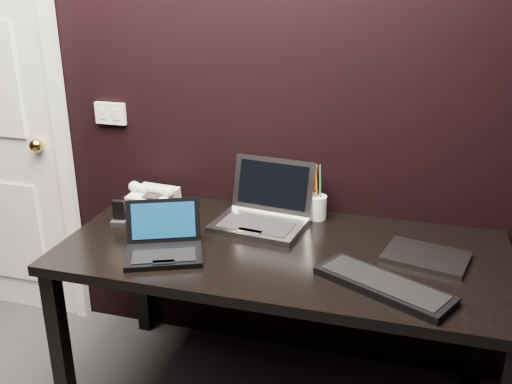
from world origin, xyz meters
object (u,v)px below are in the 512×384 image
(silver_laptop, at_px, (263,214))
(ext_keyboard, at_px, (384,285))
(closed_laptop, at_px, (426,257))
(desk_phone, at_px, (153,197))
(pen_cup, at_px, (317,206))
(netbook, at_px, (164,245))
(desk, at_px, (282,265))
(mobile_phone, at_px, (119,216))

(silver_laptop, height_order, ext_keyboard, silver_laptop)
(closed_laptop, bearing_deg, ext_keyboard, -117.66)
(silver_laptop, relative_size, desk_phone, 1.68)
(pen_cup, bearing_deg, ext_keyboard, -58.40)
(silver_laptop, xyz_separation_m, desk_phone, (-0.53, 0.07, -0.01))
(netbook, relative_size, pen_cup, 1.48)
(ext_keyboard, bearing_deg, desk, 152.50)
(netbook, bearing_deg, ext_keyboard, -2.32)
(silver_laptop, bearing_deg, pen_cup, 31.19)
(ext_keyboard, relative_size, desk_phone, 2.06)
(silver_laptop, bearing_deg, desk, -55.57)
(desk, distance_m, silver_laptop, 0.26)
(netbook, distance_m, silver_laptop, 0.46)
(silver_laptop, xyz_separation_m, pen_cup, (0.21, 0.12, 0.01))
(pen_cup, bearing_deg, silver_laptop, -148.81)
(netbook, xyz_separation_m, mobile_phone, (-0.29, 0.20, 0.00))
(silver_laptop, distance_m, desk_phone, 0.54)
(ext_keyboard, distance_m, mobile_phone, 1.13)
(desk_phone, bearing_deg, ext_keyboard, -23.60)
(desk_phone, xyz_separation_m, mobile_phone, (-0.04, -0.23, -0.00))
(netbook, bearing_deg, silver_laptop, 52.25)
(ext_keyboard, bearing_deg, desk_phone, 156.40)
(closed_laptop, relative_size, mobile_phone, 3.18)
(silver_laptop, height_order, mobile_phone, silver_laptop)
(desk, xyz_separation_m, silver_laptop, (-0.13, 0.19, 0.13))
(desk, distance_m, desk_phone, 0.72)
(desk, height_order, netbook, netbook)
(desk, height_order, mobile_phone, mobile_phone)
(closed_laptop, bearing_deg, netbook, -166.68)
(desk_phone, xyz_separation_m, pen_cup, (0.74, 0.06, 0.01))
(ext_keyboard, bearing_deg, closed_laptop, 62.34)
(mobile_phone, bearing_deg, desk_phone, 79.51)
(closed_laptop, bearing_deg, desk_phone, 170.19)
(netbook, height_order, mobile_phone, netbook)
(ext_keyboard, relative_size, mobile_phone, 4.64)
(mobile_phone, height_order, pen_cup, pen_cup)
(mobile_phone, distance_m, pen_cup, 0.84)
(desk_phone, distance_m, mobile_phone, 0.24)
(desk, xyz_separation_m, closed_laptop, (0.53, 0.05, 0.09))
(desk, height_order, silver_laptop, silver_laptop)
(desk, xyz_separation_m, netbook, (-0.41, -0.17, 0.11))
(silver_laptop, relative_size, closed_laptop, 1.19)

